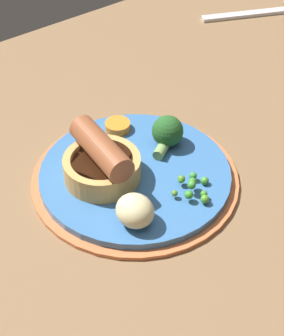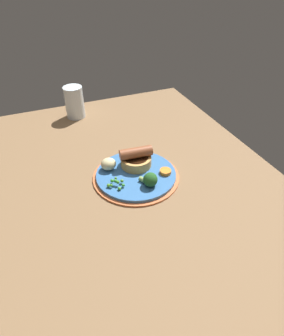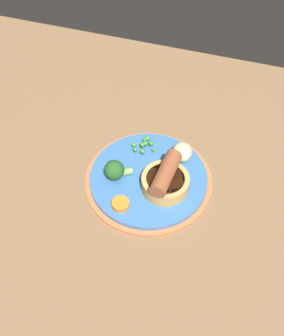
# 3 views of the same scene
# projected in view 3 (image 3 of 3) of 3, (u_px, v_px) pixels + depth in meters

# --- Properties ---
(dining_table) EXTENTS (1.10, 0.80, 0.03)m
(dining_table) POSITION_uv_depth(u_px,v_px,m) (142.00, 180.00, 0.91)
(dining_table) COLOR brown
(dining_table) RESTS_ON ground
(dinner_plate) EXTENTS (0.24, 0.24, 0.01)m
(dinner_plate) POSITION_uv_depth(u_px,v_px,m) (149.00, 180.00, 0.88)
(dinner_plate) COLOR #CC6B3D
(dinner_plate) RESTS_ON dining_table
(sausage_pudding) EXTENTS (0.09, 0.09, 0.06)m
(sausage_pudding) POSITION_uv_depth(u_px,v_px,m) (165.00, 180.00, 0.84)
(sausage_pudding) COLOR tan
(sausage_pudding) RESTS_ON dinner_plate
(pea_pile) EXTENTS (0.05, 0.05, 0.02)m
(pea_pile) POSITION_uv_depth(u_px,v_px,m) (144.00, 145.00, 0.91)
(pea_pile) COLOR #4B9829
(pea_pile) RESTS_ON dinner_plate
(broccoli_floret_near) EXTENTS (0.05, 0.04, 0.04)m
(broccoli_floret_near) POSITION_uv_depth(u_px,v_px,m) (115.00, 170.00, 0.86)
(broccoli_floret_near) COLOR #235623
(broccoli_floret_near) RESTS_ON dinner_plate
(potato_chunk_2) EXTENTS (0.04, 0.04, 0.03)m
(potato_chunk_2) POSITION_uv_depth(u_px,v_px,m) (182.00, 152.00, 0.89)
(potato_chunk_2) COLOR beige
(potato_chunk_2) RESTS_ON dinner_plate
(carrot_slice_0) EXTENTS (0.04, 0.04, 0.01)m
(carrot_slice_0) POSITION_uv_depth(u_px,v_px,m) (121.00, 204.00, 0.83)
(carrot_slice_0) COLOR orange
(carrot_slice_0) RESTS_ON dinner_plate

